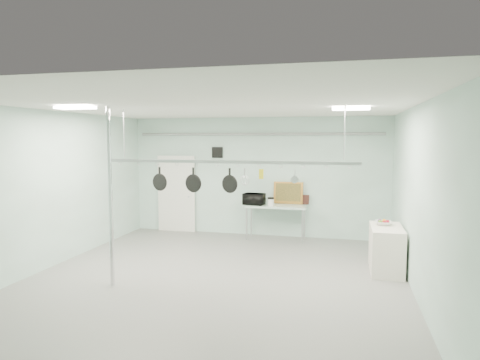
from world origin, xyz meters
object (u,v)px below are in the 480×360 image
(microwave, at_px, (254,199))
(coffee_canister, at_px, (271,202))
(skillet_left, at_px, (160,178))
(side_cabinet, at_px, (386,249))
(fruit_bowl, at_px, (383,223))
(chrome_pole, at_px, (110,197))
(skillet_mid, at_px, (193,180))
(pot_rack, at_px, (227,160))
(prep_table, at_px, (276,208))
(skillet_right, at_px, (230,180))

(microwave, xyz_separation_m, coffee_canister, (0.46, -0.12, -0.06))
(skillet_left, bearing_deg, side_cabinet, 28.42)
(side_cabinet, relative_size, fruit_bowl, 3.58)
(chrome_pole, height_order, skillet_mid, chrome_pole)
(pot_rack, distance_m, skillet_mid, 0.77)
(pot_rack, distance_m, microwave, 3.44)
(prep_table, bearing_deg, microwave, -172.44)
(fruit_bowl, relative_size, skillet_right, 0.74)
(microwave, xyz_separation_m, skillet_right, (0.21, -3.22, 0.80))
(coffee_canister, bearing_deg, pot_rack, -95.45)
(prep_table, xyz_separation_m, skillet_mid, (-1.07, -3.30, 1.02))
(side_cabinet, distance_m, coffee_canister, 3.37)
(fruit_bowl, relative_size, skillet_left, 0.76)
(pot_rack, height_order, coffee_canister, pot_rack)
(chrome_pole, relative_size, skillet_mid, 6.92)
(pot_rack, bearing_deg, side_cabinet, 20.45)
(chrome_pole, xyz_separation_m, skillet_mid, (1.23, 0.90, 0.25))
(coffee_canister, height_order, skillet_left, skillet_left)
(prep_table, distance_m, skillet_right, 3.47)
(skillet_left, height_order, skillet_right, same)
(side_cabinet, relative_size, skillet_mid, 2.60)
(side_cabinet, bearing_deg, microwave, 145.71)
(microwave, relative_size, coffee_canister, 2.89)
(coffee_canister, bearing_deg, prep_table, 62.21)
(prep_table, distance_m, fruit_bowl, 3.22)
(skillet_right, bearing_deg, skillet_mid, -161.79)
(chrome_pole, distance_m, skillet_left, 1.08)
(fruit_bowl, bearing_deg, microwave, 147.33)
(pot_rack, relative_size, skillet_mid, 10.38)
(pot_rack, xyz_separation_m, microwave, (-0.17, 3.22, -1.18))
(skillet_left, bearing_deg, chrome_pole, -106.86)
(side_cabinet, relative_size, pot_rack, 0.25)
(side_cabinet, relative_size, skillet_left, 2.71)
(chrome_pole, xyz_separation_m, coffee_canister, (2.20, 4.00, -0.60))
(fruit_bowl, bearing_deg, skillet_right, -156.11)
(chrome_pole, height_order, pot_rack, chrome_pole)
(coffee_canister, bearing_deg, skillet_mid, -107.33)
(skillet_mid, bearing_deg, microwave, 92.99)
(skillet_left, relative_size, skillet_right, 0.97)
(skillet_mid, bearing_deg, fruit_bowl, 31.39)
(skillet_right, bearing_deg, coffee_canister, 103.57)
(pot_rack, relative_size, fruit_bowl, 14.32)
(prep_table, distance_m, skillet_left, 3.88)
(coffee_canister, bearing_deg, side_cabinet, -37.03)
(fruit_bowl, xyz_separation_m, skillet_left, (-4.25, -1.26, 0.92))
(chrome_pole, bearing_deg, skillet_mid, 36.24)
(pot_rack, xyz_separation_m, skillet_mid, (-0.67, 0.00, -0.38))
(side_cabinet, bearing_deg, fruit_bowl, 109.08)
(skillet_right, bearing_deg, side_cabinet, 38.95)
(side_cabinet, relative_size, coffee_canister, 6.50)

